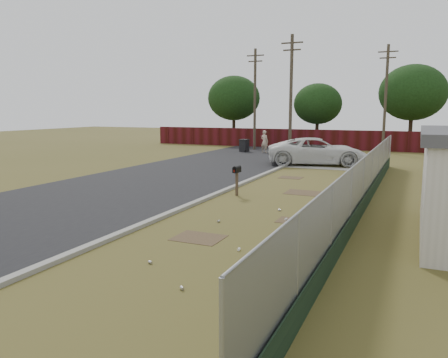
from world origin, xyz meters
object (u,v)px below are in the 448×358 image
at_px(mailbox, 237,172).
at_px(pickup_truck, 317,151).
at_px(pedestrian, 265,142).
at_px(trash_bin, 244,145).
at_px(fire_hydrant, 287,283).

bearing_deg(mailbox, pickup_truck, 85.90).
relative_size(mailbox, pedestrian, 0.67).
bearing_deg(trash_bin, fire_hydrant, -67.03).
height_order(fire_hydrant, pedestrian, pedestrian).
bearing_deg(mailbox, trash_bin, 110.53).
distance_m(fire_hydrant, mailbox, 10.63).
relative_size(fire_hydrant, mailbox, 0.72).
distance_m(mailbox, pickup_truck, 11.98).
relative_size(fire_hydrant, trash_bin, 0.85).
bearing_deg(mailbox, pedestrian, 105.24).
xyz_separation_m(pickup_truck, pedestrian, (-5.80, 6.20, 0.06)).
bearing_deg(pickup_truck, mailbox, 158.55).
bearing_deg(fire_hydrant, pickup_truck, 100.71).
relative_size(pedestrian, trash_bin, 1.76).
bearing_deg(pedestrian, fire_hydrant, 126.17).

